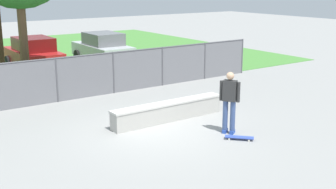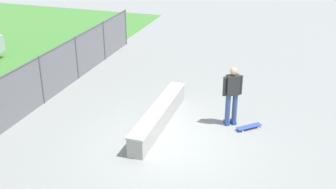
% 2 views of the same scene
% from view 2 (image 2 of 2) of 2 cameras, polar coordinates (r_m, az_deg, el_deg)
% --- Properties ---
extents(ground_plane, '(80.00, 80.00, 0.00)m').
position_cam_2_polar(ground_plane, '(11.95, 0.54, -6.44)').
color(ground_plane, gray).
extents(concrete_ledge, '(4.01, 0.50, 0.60)m').
position_cam_2_polar(concrete_ledge, '(12.72, -1.18, -2.88)').
color(concrete_ledge, '#A8A59E').
rests_on(concrete_ledge, ground).
extents(skateboarder, '(0.42, 0.53, 1.82)m').
position_cam_2_polar(skateboarder, '(12.61, 8.55, 0.13)').
color(skateboarder, '#2647A5').
rests_on(skateboarder, ground).
extents(skateboard, '(0.69, 0.72, 0.09)m').
position_cam_2_polar(skateboard, '(12.84, 10.75, -4.23)').
color(skateboard, '#334CB2').
rests_on(skateboard, ground).
extents(chainlink_fence, '(16.33, 0.07, 1.65)m').
position_cam_2_polar(chainlink_fence, '(13.64, -19.24, 0.36)').
color(chainlink_fence, '#4C4C51').
rests_on(chainlink_fence, ground).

